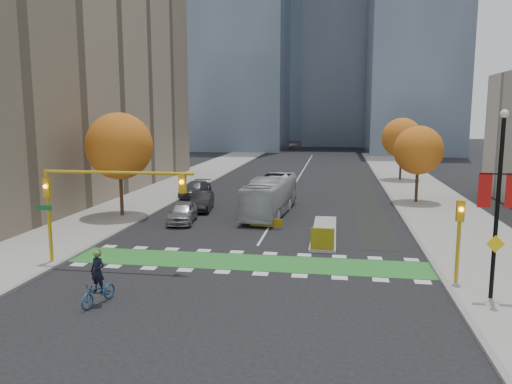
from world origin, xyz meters
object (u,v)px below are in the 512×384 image
(parked_car_b, at_px, (202,201))
(tree_east_far, at_px, (402,138))
(tree_west, at_px, (119,146))
(traffic_signal_east, at_px, (459,229))
(banner_lamppost, at_px, (498,197))
(bus, at_px, (270,196))
(parked_car_c, at_px, (195,189))
(tree_east_near, at_px, (418,150))
(hazard_board, at_px, (322,239))
(parked_car_a, at_px, (183,212))
(cyclist, at_px, (98,286))
(traffic_signal_west, at_px, (92,192))

(parked_car_b, bearing_deg, tree_east_far, 41.70)
(tree_west, height_order, traffic_signal_east, tree_west)
(banner_lamppost, distance_m, bus, 21.48)
(tree_west, distance_m, parked_car_b, 8.23)
(bus, bearing_deg, parked_car_c, 142.93)
(tree_east_near, distance_m, banner_lamppost, 24.51)
(hazard_board, distance_m, parked_car_b, 15.60)
(tree_east_near, xyz_separation_m, tree_east_far, (0.50, 16.00, 0.38))
(hazard_board, height_order, parked_car_a, parked_car_a)
(tree_west, xyz_separation_m, parked_car_b, (5.50, 3.74, -4.84))
(tree_west, distance_m, cyclist, 19.44)
(traffic_signal_west, bearing_deg, tree_east_far, 62.05)
(traffic_signal_west, xyz_separation_m, cyclist, (2.70, -5.07, -3.23))
(traffic_signal_east, distance_m, parked_car_c, 30.24)
(hazard_board, bearing_deg, parked_car_a, 148.36)
(tree_west, relative_size, traffic_signal_east, 2.01)
(parked_car_a, bearing_deg, cyclist, -92.66)
(tree_east_near, distance_m, bus, 14.73)
(parked_car_b, bearing_deg, parked_car_a, -99.17)
(cyclist, xyz_separation_m, parked_car_b, (-1.27, 21.32, -0.03))
(tree_east_near, bearing_deg, bus, -150.87)
(parked_car_c, bearing_deg, parked_car_a, -74.32)
(hazard_board, height_order, tree_west, tree_west)
(traffic_signal_east, distance_m, parked_car_a, 20.58)
(tree_east_near, bearing_deg, hazard_board, -114.20)
(tree_east_far, xyz_separation_m, parked_car_b, (-19.00, -22.26, -4.46))
(traffic_signal_west, bearing_deg, traffic_signal_east, 0.01)
(tree_east_near, relative_size, bus, 0.64)
(tree_west, distance_m, traffic_signal_west, 13.25)
(tree_east_far, relative_size, traffic_signal_west, 0.90)
(parked_car_a, relative_size, parked_car_b, 0.97)
(hazard_board, relative_size, cyclist, 0.58)
(cyclist, bearing_deg, tree_west, 124.72)
(hazard_board, distance_m, traffic_signal_west, 13.23)
(traffic_signal_west, bearing_deg, parked_car_a, 83.35)
(tree_west, height_order, tree_east_near, tree_west)
(tree_east_near, height_order, tree_east_far, tree_east_far)
(tree_east_far, distance_m, banner_lamppost, 40.52)
(hazard_board, xyz_separation_m, parked_car_c, (-13.00, 18.32, -0.05))
(hazard_board, distance_m, tree_east_far, 35.13)
(parked_car_b, relative_size, parked_car_c, 0.91)
(tree_west, distance_m, tree_east_near, 26.01)
(traffic_signal_west, height_order, banner_lamppost, banner_lamppost)
(tree_west, xyz_separation_m, traffic_signal_east, (22.50, -12.51, -2.88))
(tree_west, distance_m, tree_east_far, 35.73)
(bus, bearing_deg, parked_car_a, -140.46)
(tree_east_far, distance_m, parked_car_a, 33.59)
(banner_lamppost, xyz_separation_m, parked_car_b, (-18.00, 18.25, -3.83))
(tree_east_near, distance_m, traffic_signal_west, 30.08)
(tree_east_far, bearing_deg, tree_west, -133.30)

